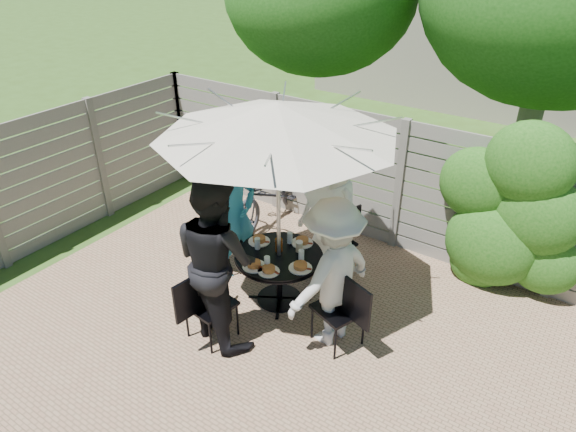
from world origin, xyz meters
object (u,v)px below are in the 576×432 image
Objects in this scene: person_front at (217,260)px; plate_back at (302,241)px; person_right at (332,274)px; coffee_cup at (299,247)px; plate_left at (259,240)px; person_back at (331,212)px; chair_front at (211,318)px; chair_back at (336,253)px; chair_left at (231,247)px; syrup_jug at (279,245)px; glass_front at (267,262)px; plate_front at (254,265)px; glass_left at (257,243)px; glass_right at (301,256)px; plate_extra at (269,270)px; chair_right at (339,323)px; plate_right at (300,267)px; person_left at (235,215)px; bicycle at (272,193)px; patio_table at (279,269)px; umbrella at (278,120)px; glass_back at (290,238)px.

plate_back is at bearing -90.00° from person_front.
person_right is 0.92m from plate_back.
plate_left is at bearing -168.65° from coffee_cup.
person_back is 1.98× the size of chair_front.
chair_back is at bearing -139.31° from person_right.
chair_left is at bearing -139.35° from person_back.
syrup_jug is at bearing -94.40° from person_back.
glass_front is 0.88× the size of syrup_jug.
plate_left is at bearing 120.79° from plate_front.
glass_front is at bearing -15.30° from chair_front.
glass_left is at bearing -6.22° from chair_left.
glass_right is (0.07, -0.77, -0.19)m from person_back.
plate_extra is at bearing -65.22° from person_right.
chair_back is at bearing 83.36° from coffee_cup.
syrup_jug is (0.19, 1.00, 0.46)m from chair_front.
chair_right is 1.11m from plate_front.
chair_right is at bearing 6.58° from plate_extra.
person_back reaches higher than plate_right.
chair_front is at bearing 90.80° from person_front.
glass_left is (0.53, -0.24, -0.09)m from person_left.
syrup_jug is at bearing 110.23° from plate_extra.
glass_left is at bearing 9.91° from chair_front.
syrup_jug is 0.23m from coffee_cup.
person_right is 2.63m from bicycle.
glass_left is (-0.28, -0.04, 0.27)m from patio_table.
person_left is 13.58× the size of coffee_cup.
glass_left reaches higher than plate_right.
patio_table is 0.98m from chair_right.
plate_left is 2.17× the size of coffee_cup.
bicycle reaches higher than plate_left.
plate_right is at bearing -113.45° from person_front.
bicycle reaches higher than plate_extra.
umbrella is at bearing -90.00° from person_right.
coffee_cup is (-0.05, -0.62, -0.20)m from person_back.
person_right reaches higher than glass_left.
patio_table is 0.98m from chair_left.
bicycle is at bearing -92.39° from chair_back.
person_left is at bearing -36.37° from chair_back.
person_back reaches higher than coffee_cup.
chair_back is 0.49× the size of person_right.
coffee_cup is at bearing -106.77° from person_right.
person_back is at bearing 65.37° from glass_back.
person_right is 0.98m from glass_back.
plate_front is at bearing 26.44° from chair_right.
glass_front is at bearing -100.42° from person_front.
plate_right and plate_extra have the same top height.
umbrella is 11.75× the size of plate_back.
person_right is 12.04× the size of glass_back.
plate_back is at bearing 30.79° from plate_left.
bicycle is (-1.28, 1.81, -0.21)m from plate_extra.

